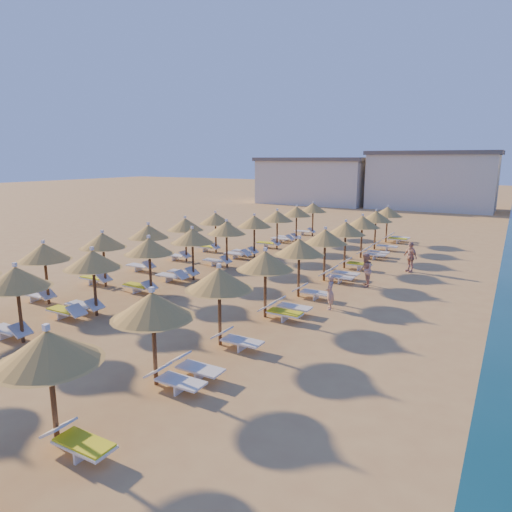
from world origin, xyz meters
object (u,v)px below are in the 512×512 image
Objects in this scene: parasol_row_east at (299,248)px; beachgoer_b at (365,270)px; beachgoer_c at (410,257)px; parasol_row_west at (192,237)px; beachgoer_a at (330,292)px.

beachgoer_b is (2.21, 3.22, -1.47)m from parasol_row_east.
beachgoer_c is at bearing 64.82° from parasol_row_east.
parasol_row_west is at bearing -103.08° from beachgoer_c.
parasol_row_west reaches higher than beachgoer_b.
beachgoer_c is at bearing 147.74° from beachgoer_a.
parasol_row_west is 12.34m from beachgoer_c.
parasol_row_west is 22.99× the size of beachgoer_a.
beachgoer_a is at bearing -61.58° from beachgoer_c.
parasol_row_west is at bearing 180.00° from parasol_row_east.
parasol_row_east is 6.14m from parasol_row_west.
beachgoer_a is at bearing -7.21° from parasol_row_west.
beachgoer_c is at bearing 37.88° from parasol_row_west.
parasol_row_east is 4.18m from beachgoer_b.
parasol_row_east is 20.65× the size of beachgoer_b.
beachgoer_c is 8.70m from beachgoer_a.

